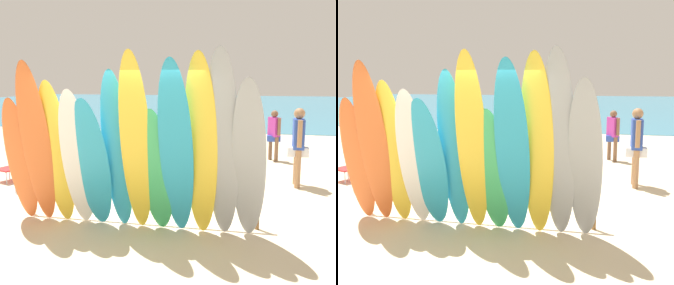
{
  "view_description": "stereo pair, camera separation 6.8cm",
  "coord_description": "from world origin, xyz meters",
  "views": [
    {
      "loc": [
        1.98,
        -6.47,
        2.39
      ],
      "look_at": [
        0.0,
        2.48,
        0.96
      ],
      "focal_mm": 44.17,
      "sensor_mm": 36.0,
      "label": 1
    },
    {
      "loc": [
        2.04,
        -6.46,
        2.39
      ],
      "look_at": [
        0.0,
        2.48,
        0.96
      ],
      "focal_mm": 44.17,
      "sensor_mm": 36.0,
      "label": 2
    }
  ],
  "objects": [
    {
      "name": "surfboard_orange_1",
      "position": [
        -1.47,
        -0.58,
        1.34
      ],
      "size": [
        0.54,
        0.81,
        2.67
      ],
      "primitive_type": "ellipsoid",
      "rotation": [
        0.26,
        0.0,
        0.07
      ],
      "color": "orange",
      "rests_on": "ground"
    },
    {
      "name": "surfboard_white_3",
      "position": [
        -0.79,
        -0.57,
        1.12
      ],
      "size": [
        0.56,
        0.81,
        2.25
      ],
      "primitive_type": "ellipsoid",
      "rotation": [
        0.31,
        0.0,
        0.1
      ],
      "color": "white",
      "rests_on": "ground"
    },
    {
      "name": "ground",
      "position": [
        0.0,
        14.0,
        0.0
      ],
      "size": [
        60.0,
        60.0,
        0.0
      ],
      "primitive_type": "plane",
      "color": "beige"
    },
    {
      "name": "beachgoer_by_water",
      "position": [
        2.84,
        2.94,
        1.01
      ],
      "size": [
        0.45,
        0.66,
        1.75
      ],
      "rotation": [
        0.0,
        0.0,
        1.57
      ],
      "color": "#9E704C",
      "rests_on": "ground"
    },
    {
      "name": "surfboard_grey_10",
      "position": [
        1.48,
        -0.58,
        1.42
      ],
      "size": [
        0.56,
        0.76,
        2.83
      ],
      "primitive_type": "ellipsoid",
      "rotation": [
        0.23,
        0.0,
        -0.09
      ],
      "color": "#999EA3",
      "rests_on": "ground"
    },
    {
      "name": "surfboard_orange_0",
      "position": [
        -1.83,
        -0.49,
        1.05
      ],
      "size": [
        0.49,
        0.6,
        2.11
      ],
      "primitive_type": "ellipsoid",
      "rotation": [
        0.25,
        0.0,
        0.02
      ],
      "color": "orange",
      "rests_on": "ground"
    },
    {
      "name": "distant_boat",
      "position": [
        -1.97,
        23.21,
        0.13
      ],
      "size": [
        3.61,
        1.05,
        0.29
      ],
      "color": "silver",
      "rests_on": "ground"
    },
    {
      "name": "surfboard_teal_4",
      "position": [
        -0.54,
        -0.56,
        1.06
      ],
      "size": [
        0.61,
        0.74,
        2.12
      ],
      "primitive_type": "ellipsoid",
      "rotation": [
        0.3,
        0.0,
        -0.05
      ],
      "color": "#289EC6",
      "rests_on": "ground"
    },
    {
      "name": "surfboard_rack",
      "position": [
        0.0,
        0.0,
        0.59
      ],
      "size": [
        4.13,
        0.07,
        0.73
      ],
      "color": "brown",
      "rests_on": "ground"
    },
    {
      "name": "beach_chair_blue",
      "position": [
        -2.74,
        1.44,
        0.42
      ],
      "size": [
        0.54,
        0.78,
        0.79
      ],
      "rotation": [
        0.0,
        0.0,
        -0.05
      ],
      "color": "#B7B7BC",
      "rests_on": "ground"
    },
    {
      "name": "surfboard_teal_8",
      "position": [
        0.82,
        -0.69,
        1.34
      ],
      "size": [
        0.52,
        0.94,
        2.68
      ],
      "primitive_type": "ellipsoid",
      "rotation": [
        0.32,
        0.0,
        -0.01
      ],
      "color": "#289EC6",
      "rests_on": "ground"
    },
    {
      "name": "surfboard_grey_11",
      "position": [
        1.86,
        -0.57,
        1.21
      ],
      "size": [
        0.55,
        0.78,
        2.42
      ],
      "primitive_type": "ellipsoid",
      "rotation": [
        0.28,
        0.0,
        -0.08
      ],
      "color": "#999EA3",
      "rests_on": "ground"
    },
    {
      "name": "surfboard_teal_5",
      "position": [
        -0.14,
        -0.53,
        1.27
      ],
      "size": [
        0.47,
        0.67,
        2.53
      ],
      "primitive_type": "ellipsoid",
      "rotation": [
        0.24,
        0.0,
        0.0
      ],
      "color": "#289EC6",
      "rests_on": "ground"
    },
    {
      "name": "surfboard_green_7",
      "position": [
        0.48,
        -0.53,
        0.99
      ],
      "size": [
        0.58,
        0.68,
        1.97
      ],
      "primitive_type": "ellipsoid",
      "rotation": [
        0.28,
        0.0,
        -0.1
      ],
      "color": "#38B266",
      "rests_on": "ground"
    },
    {
      "name": "surfboard_yellow_6",
      "position": [
        0.2,
        -0.66,
        1.4
      ],
      "size": [
        0.53,
        0.92,
        2.79
      ],
      "primitive_type": "ellipsoid",
      "rotation": [
        0.29,
        0.0,
        0.08
      ],
      "color": "yellow",
      "rests_on": "ground"
    },
    {
      "name": "surfboard_yellow_2",
      "position": [
        -1.17,
        -0.5,
        1.19
      ],
      "size": [
        0.53,
        0.63,
        2.38
      ],
      "primitive_type": "ellipsoid",
      "rotation": [
        0.22,
        0.0,
        -0.04
      ],
      "color": "yellow",
      "rests_on": "ground"
    },
    {
      "name": "ocean_water",
      "position": [
        0.0,
        31.75,
        0.01
      ],
      "size": [
        60.0,
        40.0,
        0.02
      ],
      "primitive_type": "cube",
      "color": "teal",
      "rests_on": "ground"
    },
    {
      "name": "surfboard_yellow_9",
      "position": [
        1.17,
        -0.59,
        1.39
      ],
      "size": [
        0.51,
        0.7,
        2.77
      ],
      "primitive_type": "ellipsoid",
      "rotation": [
        0.22,
        0.0,
        -0.03
      ],
      "color": "yellow",
      "rests_on": "ground"
    },
    {
      "name": "beachgoer_near_rack",
      "position": [
        -2.62,
        2.32,
        0.91
      ],
      "size": [
        0.59,
        0.28,
        1.57
      ],
      "rotation": [
        0.0,
        0.0,
        6.08
      ],
      "color": "beige",
      "rests_on": "ground"
    },
    {
      "name": "beach_chair_red",
      "position": [
        -3.66,
        2.09,
        0.43
      ],
      "size": [
        0.71,
        0.83,
        0.81
      ],
      "rotation": [
        0.0,
        0.0,
        -0.36
      ],
      "color": "#B7B7BC",
      "rests_on": "ground"
    },
    {
      "name": "beachgoer_midbeach",
      "position": [
        2.42,
        5.82,
        0.85
      ],
      "size": [
        0.38,
        0.48,
        1.48
      ],
      "rotation": [
        0.0,
        0.0,
        5.3
      ],
      "color": "brown",
      "rests_on": "ground"
    }
  ]
}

